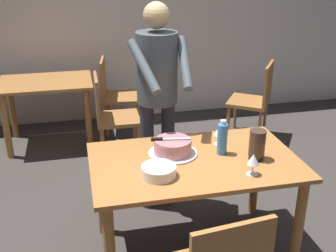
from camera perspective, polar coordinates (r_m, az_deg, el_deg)
name	(u,v)px	position (r m, az deg, el deg)	size (l,w,h in m)	color
ground_plane	(192,249)	(3.26, 3.34, -16.37)	(14.00, 14.00, 0.00)	#383330
back_wall	(132,12)	(5.36, -4.98, 15.29)	(10.00, 0.12, 2.70)	silver
main_dining_table	(194,175)	(2.90, 3.62, -6.71)	(1.41, 0.86, 0.75)	#9E6633
cake_on_platter	(173,147)	(2.89, 0.66, -2.94)	(0.34, 0.34, 0.11)	silver
cake_knife	(162,139)	(2.86, -0.77, -1.81)	(0.27, 0.07, 0.02)	silver
plate_stack	(159,171)	(2.63, -1.28, -6.20)	(0.22, 0.22, 0.07)	white
wine_glass_near	(253,160)	(2.67, 11.57, -4.57)	(0.08, 0.08, 0.14)	silver
wine_glass_far	(219,131)	(3.03, 6.99, -0.74)	(0.08, 0.08, 0.14)	silver
water_bottle	(222,139)	(2.89, 7.43, -1.71)	(0.07, 0.07, 0.25)	#387AC6
hurricane_lamp	(257,145)	(2.86, 12.07, -2.51)	(0.11, 0.11, 0.21)	black
person_cutting_cake	(157,87)	(3.26, -1.45, 5.35)	(0.46, 0.57, 1.72)	#2D2D38
background_table	(47,95)	(4.81, -16.24, 4.07)	(1.00, 0.70, 0.74)	#9E6633
background_chair_0	(255,98)	(4.90, 11.85, 3.81)	(0.61, 0.61, 0.90)	#9E6633
background_chair_1	(111,114)	(4.36, -7.85, 1.67)	(0.45, 0.45, 0.90)	#9E6633
background_chair_2	(115,92)	(5.02, -7.27, 4.58)	(0.50, 0.50, 0.90)	#9E6633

